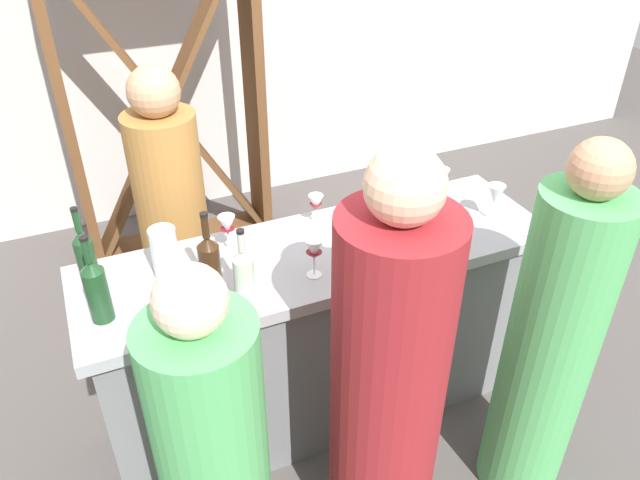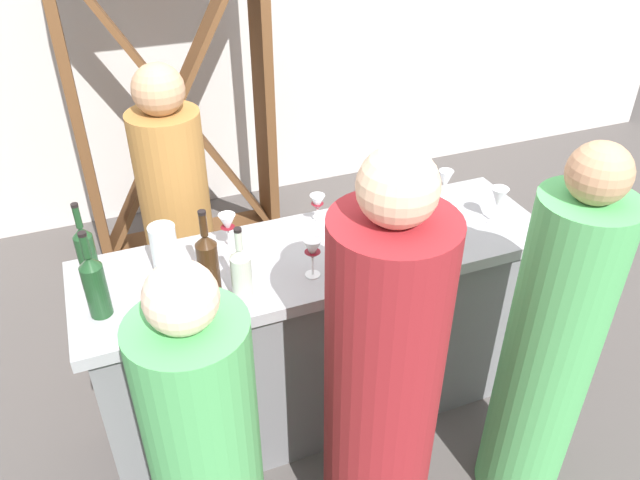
{
  "view_description": "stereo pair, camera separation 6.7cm",
  "coord_description": "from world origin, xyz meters",
  "px_view_note": "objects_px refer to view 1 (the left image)",
  "views": [
    {
      "loc": [
        -0.8,
        -1.86,
        2.32
      ],
      "look_at": [
        0.0,
        0.0,
        0.96
      ],
      "focal_mm": 34.64,
      "sensor_mm": 36.0,
      "label": 1
    },
    {
      "loc": [
        -0.74,
        -1.89,
        2.32
      ],
      "look_at": [
        0.0,
        0.0,
        0.96
      ],
      "focal_mm": 34.64,
      "sensor_mm": 36.0,
      "label": 2
    }
  ],
  "objects_px": {
    "wine_bottle_second_right_clear_pale": "(244,274)",
    "wine_bottle_second_left_olive_green": "(97,289)",
    "wine_bottle_leftmost_olive_green": "(86,258)",
    "person_center_guest": "(549,350)",
    "wine_rack": "(165,107)",
    "wine_glass_far_left": "(227,227)",
    "wine_glass_far_right": "(316,205)",
    "person_server_behind": "(176,234)",
    "person_left_guest": "(387,389)",
    "wine_glass_near_right": "(495,196)",
    "wine_bottle_center_amber_brown": "(210,264)",
    "wine_glass_near_center": "(450,216)",
    "water_pitcher": "(165,252)",
    "wine_glass_far_center": "(442,179)",
    "wine_glass_near_left": "(314,251)",
    "person_right_guest": "(214,462)"
  },
  "relations": [
    {
      "from": "wine_bottle_second_right_clear_pale",
      "to": "wine_bottle_second_left_olive_green",
      "type": "bearing_deg",
      "value": 168.96
    },
    {
      "from": "wine_bottle_leftmost_olive_green",
      "to": "person_center_guest",
      "type": "relative_size",
      "value": 0.21
    },
    {
      "from": "wine_rack",
      "to": "wine_bottle_second_right_clear_pale",
      "type": "bearing_deg",
      "value": -92.85
    },
    {
      "from": "wine_glass_far_left",
      "to": "wine_bottle_leftmost_olive_green",
      "type": "bearing_deg",
      "value": -177.89
    },
    {
      "from": "wine_glass_far_right",
      "to": "person_server_behind",
      "type": "bearing_deg",
      "value": 138.34
    },
    {
      "from": "wine_glass_far_right",
      "to": "person_left_guest",
      "type": "height_order",
      "value": "person_left_guest"
    },
    {
      "from": "wine_bottle_leftmost_olive_green",
      "to": "wine_glass_near_right",
      "type": "distance_m",
      "value": 1.64
    },
    {
      "from": "wine_bottle_center_amber_brown",
      "to": "wine_bottle_second_right_clear_pale",
      "type": "bearing_deg",
      "value": -39.46
    },
    {
      "from": "wine_glass_near_center",
      "to": "water_pitcher",
      "type": "relative_size",
      "value": 0.8
    },
    {
      "from": "wine_glass_far_center",
      "to": "wine_glass_near_right",
      "type": "bearing_deg",
      "value": -66.13
    },
    {
      "from": "wine_glass_far_left",
      "to": "wine_glass_far_right",
      "type": "bearing_deg",
      "value": 7.06
    },
    {
      "from": "wine_glass_near_left",
      "to": "person_left_guest",
      "type": "height_order",
      "value": "person_left_guest"
    },
    {
      "from": "wine_rack",
      "to": "person_right_guest",
      "type": "relative_size",
      "value": 1.37
    },
    {
      "from": "wine_glass_far_right",
      "to": "wine_bottle_center_amber_brown",
      "type": "bearing_deg",
      "value": -151.64
    },
    {
      "from": "wine_bottle_leftmost_olive_green",
      "to": "wine_glass_near_left",
      "type": "xyz_separation_m",
      "value": [
        0.77,
        -0.26,
        -0.02
      ]
    },
    {
      "from": "water_pitcher",
      "to": "person_left_guest",
      "type": "bearing_deg",
      "value": -51.88
    },
    {
      "from": "wine_rack",
      "to": "wine_bottle_center_amber_brown",
      "type": "xyz_separation_m",
      "value": [
        -0.19,
        -1.74,
        0.08
      ]
    },
    {
      "from": "wine_glass_near_center",
      "to": "person_center_guest",
      "type": "relative_size",
      "value": 0.1
    },
    {
      "from": "wine_bottle_center_amber_brown",
      "to": "wine_glass_far_right",
      "type": "relative_size",
      "value": 2.44
    },
    {
      "from": "wine_glass_near_left",
      "to": "wine_glass_far_right",
      "type": "xyz_separation_m",
      "value": [
        0.15,
        0.33,
        -0.02
      ]
    },
    {
      "from": "wine_glass_near_right",
      "to": "water_pitcher",
      "type": "height_order",
      "value": "water_pitcher"
    },
    {
      "from": "wine_bottle_center_amber_brown",
      "to": "water_pitcher",
      "type": "height_order",
      "value": "wine_bottle_center_amber_brown"
    },
    {
      "from": "wine_bottle_leftmost_olive_green",
      "to": "water_pitcher",
      "type": "relative_size",
      "value": 1.67
    },
    {
      "from": "wine_glass_near_center",
      "to": "wine_glass_far_right",
      "type": "distance_m",
      "value": 0.55
    },
    {
      "from": "person_left_guest",
      "to": "person_right_guest",
      "type": "height_order",
      "value": "person_left_guest"
    },
    {
      "from": "wine_bottle_second_right_clear_pale",
      "to": "wine_glass_near_center",
      "type": "height_order",
      "value": "wine_bottle_second_right_clear_pale"
    },
    {
      "from": "wine_rack",
      "to": "wine_glass_far_right",
      "type": "relative_size",
      "value": 13.89
    },
    {
      "from": "wine_glass_near_left",
      "to": "person_server_behind",
      "type": "bearing_deg",
      "value": 115.21
    },
    {
      "from": "wine_glass_near_right",
      "to": "wine_glass_far_left",
      "type": "height_order",
      "value": "wine_glass_near_right"
    },
    {
      "from": "wine_bottle_second_left_olive_green",
      "to": "wine_glass_near_left",
      "type": "relative_size",
      "value": 2.08
    },
    {
      "from": "person_left_guest",
      "to": "wine_glass_far_left",
      "type": "bearing_deg",
      "value": 22.57
    },
    {
      "from": "wine_bottle_leftmost_olive_green",
      "to": "person_center_guest",
      "type": "distance_m",
      "value": 1.71
    },
    {
      "from": "wine_glass_near_right",
      "to": "wine_bottle_leftmost_olive_green",
      "type": "bearing_deg",
      "value": 172.88
    },
    {
      "from": "wine_glass_near_center",
      "to": "person_right_guest",
      "type": "xyz_separation_m",
      "value": [
        -1.13,
        -0.46,
        -0.38
      ]
    },
    {
      "from": "person_left_guest",
      "to": "person_right_guest",
      "type": "bearing_deg",
      "value": 87.16
    },
    {
      "from": "wine_bottle_second_left_olive_green",
      "to": "wine_glass_far_left",
      "type": "xyz_separation_m",
      "value": [
        0.51,
        0.22,
        -0.01
      ]
    },
    {
      "from": "water_pitcher",
      "to": "person_right_guest",
      "type": "distance_m",
      "value": 0.77
    },
    {
      "from": "wine_rack",
      "to": "wine_glass_far_left",
      "type": "distance_m",
      "value": 1.51
    },
    {
      "from": "wine_bottle_second_left_olive_green",
      "to": "wine_glass_far_left",
      "type": "bearing_deg",
      "value": 23.39
    },
    {
      "from": "person_right_guest",
      "to": "person_server_behind",
      "type": "xyz_separation_m",
      "value": [
        0.16,
        1.25,
        0.07
      ]
    },
    {
      "from": "wine_bottle_center_amber_brown",
      "to": "wine_glass_far_right",
      "type": "bearing_deg",
      "value": 28.36
    },
    {
      "from": "person_left_guest",
      "to": "person_center_guest",
      "type": "xyz_separation_m",
      "value": [
        0.65,
        -0.04,
        -0.03
      ]
    },
    {
      "from": "wine_rack",
      "to": "wine_bottle_leftmost_olive_green",
      "type": "distance_m",
      "value": 1.64
    },
    {
      "from": "wine_bottle_second_right_clear_pale",
      "to": "person_right_guest",
      "type": "height_order",
      "value": "person_right_guest"
    },
    {
      "from": "wine_glass_far_left",
      "to": "person_server_behind",
      "type": "distance_m",
      "value": 0.62
    },
    {
      "from": "wine_bottle_leftmost_olive_green",
      "to": "wine_glass_far_right",
      "type": "relative_size",
      "value": 2.41
    },
    {
      "from": "wine_bottle_leftmost_olive_green",
      "to": "wine_bottle_center_amber_brown",
      "type": "bearing_deg",
      "value": -28.59
    },
    {
      "from": "wine_bottle_second_right_clear_pale",
      "to": "wine_glass_near_right",
      "type": "distance_m",
      "value": 1.14
    },
    {
      "from": "wine_bottle_leftmost_olive_green",
      "to": "wine_glass_far_left",
      "type": "height_order",
      "value": "wine_bottle_leftmost_olive_green"
    },
    {
      "from": "wine_glass_near_right",
      "to": "person_left_guest",
      "type": "distance_m",
      "value": 1.01
    }
  ]
}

